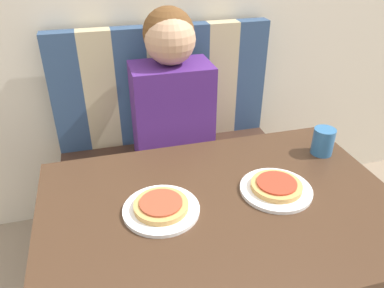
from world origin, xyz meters
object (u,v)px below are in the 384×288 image
(plate_right, at_px, (276,190))
(pizza_left, at_px, (161,205))
(person, at_px, (171,88))
(pizza_right, at_px, (276,185))
(drinking_cup, at_px, (323,141))
(plate_left, at_px, (161,210))

(plate_right, relative_size, pizza_left, 1.41)
(person, bearing_deg, pizza_right, -75.09)
(pizza_left, distance_m, drinking_cup, 0.66)
(plate_left, bearing_deg, pizza_left, -172.87)
(person, xyz_separation_m, plate_left, (-0.19, -0.70, -0.10))
(plate_left, bearing_deg, person, 75.09)
(plate_right, height_order, pizza_right, pizza_right)
(pizza_right, bearing_deg, plate_right, 172.87)
(plate_left, distance_m, plate_right, 0.37)
(person, height_order, plate_left, person)
(plate_left, xyz_separation_m, drinking_cup, (0.64, 0.17, 0.04))
(pizza_left, bearing_deg, person, 75.09)
(plate_left, relative_size, drinking_cup, 2.29)
(drinking_cup, bearing_deg, person, 130.49)
(pizza_right, distance_m, drinking_cup, 0.31)
(plate_left, distance_m, drinking_cup, 0.66)
(plate_left, distance_m, pizza_right, 0.37)
(person, xyz_separation_m, pizza_right, (0.19, -0.70, -0.08))
(plate_right, distance_m, pizza_left, 0.37)
(person, relative_size, drinking_cup, 7.11)
(plate_left, relative_size, pizza_right, 1.41)
(plate_right, relative_size, pizza_right, 1.41)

